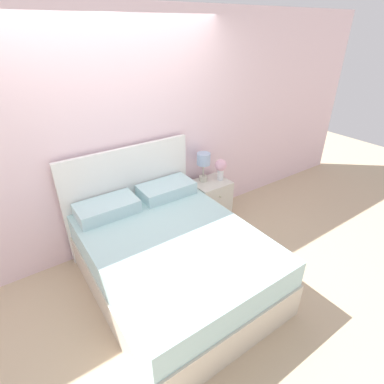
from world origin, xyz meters
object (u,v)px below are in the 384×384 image
Objects in this scene: table_lamp at (204,162)px; flower_vase at (221,167)px; nightstand at (210,201)px; bed at (170,256)px.

table_lamp is 0.25m from flower_vase.
table_lamp is (-0.06, 0.09, 0.56)m from nightstand.
nightstand is 1.51× the size of table_lamp.
flower_vase is (0.21, -0.11, -0.09)m from table_lamp.
bed is 1.44m from flower_vase.
bed is 3.33× the size of nightstand.
nightstand is at bearing 173.57° from flower_vase.
table_lamp is at bearing 124.11° from nightstand.
flower_vase is at bearing -6.43° from nightstand.
nightstand is 0.57m from table_lamp.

